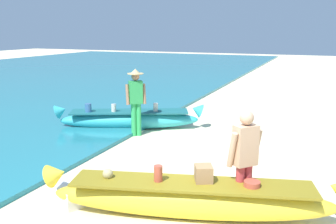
{
  "coord_description": "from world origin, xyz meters",
  "views": [
    {
      "loc": [
        1.86,
        -5.54,
        2.9
      ],
      "look_at": [
        -1.64,
        2.68,
        0.9
      ],
      "focal_mm": 39.46,
      "sensor_mm": 36.0,
      "label": 1
    }
  ],
  "objects_px": {
    "person_vendor_hatted": "(136,97)",
    "cooler_box": "(69,195)",
    "boat_yellow_foreground": "(191,198)",
    "boat_cyan_midground": "(129,119)",
    "person_tourist_customer": "(245,157)"
  },
  "relations": [
    {
      "from": "boat_yellow_foreground",
      "to": "boat_cyan_midground",
      "type": "relative_size",
      "value": 1.12
    },
    {
      "from": "boat_yellow_foreground",
      "to": "person_tourist_customer",
      "type": "distance_m",
      "value": 1.06
    },
    {
      "from": "person_tourist_customer",
      "to": "cooler_box",
      "type": "relative_size",
      "value": 3.05
    },
    {
      "from": "person_vendor_hatted",
      "to": "cooler_box",
      "type": "bearing_deg",
      "value": -77.67
    },
    {
      "from": "person_vendor_hatted",
      "to": "person_tourist_customer",
      "type": "height_order",
      "value": "person_vendor_hatted"
    },
    {
      "from": "boat_yellow_foreground",
      "to": "cooler_box",
      "type": "bearing_deg",
      "value": -168.66
    },
    {
      "from": "boat_cyan_midground",
      "to": "person_vendor_hatted",
      "type": "xyz_separation_m",
      "value": [
        0.54,
        -0.58,
        0.79
      ]
    },
    {
      "from": "boat_cyan_midground",
      "to": "person_vendor_hatted",
      "type": "height_order",
      "value": "person_vendor_hatted"
    },
    {
      "from": "person_vendor_hatted",
      "to": "cooler_box",
      "type": "distance_m",
      "value": 4.33
    },
    {
      "from": "boat_yellow_foreground",
      "to": "boat_cyan_midground",
      "type": "bearing_deg",
      "value": 128.91
    },
    {
      "from": "person_vendor_hatted",
      "to": "person_tourist_customer",
      "type": "distance_m",
      "value": 4.94
    },
    {
      "from": "cooler_box",
      "to": "boat_cyan_midground",
      "type": "bearing_deg",
      "value": 129.91
    },
    {
      "from": "person_vendor_hatted",
      "to": "cooler_box",
      "type": "relative_size",
      "value": 3.34
    },
    {
      "from": "boat_yellow_foreground",
      "to": "cooler_box",
      "type": "relative_size",
      "value": 8.4
    },
    {
      "from": "boat_yellow_foreground",
      "to": "person_vendor_hatted",
      "type": "distance_m",
      "value": 4.81
    }
  ]
}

